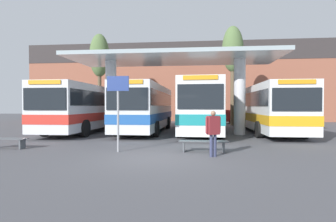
{
  "coord_description": "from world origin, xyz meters",
  "views": [
    {
      "loc": [
        1.43,
        -9.28,
        1.87
      ],
      "look_at": [
        0.0,
        4.45,
        1.6
      ],
      "focal_mm": 28.0,
      "sensor_mm": 36.0,
      "label": 1
    }
  ],
  "objects_px": {
    "transit_bus_far_right_bay": "(265,107)",
    "waiting_bench_near_pillar": "(7,141)",
    "transit_bus_center_bay": "(147,107)",
    "pedestrian_waiting": "(213,129)",
    "transit_bus_left_bay": "(87,107)",
    "poplar_tree_behind_left": "(99,57)",
    "parked_car_street": "(245,114)",
    "info_sign_platform": "(118,98)",
    "waiting_bench_far_platform": "(203,143)",
    "transit_bus_right_bay": "(202,106)",
    "poplar_tree_behind_right": "(233,51)"
  },
  "relations": [
    {
      "from": "transit_bus_left_bay",
      "to": "waiting_bench_near_pillar",
      "type": "distance_m",
      "value": 7.89
    },
    {
      "from": "transit_bus_left_bay",
      "to": "transit_bus_right_bay",
      "type": "relative_size",
      "value": 0.95
    },
    {
      "from": "transit_bus_far_right_bay",
      "to": "pedestrian_waiting",
      "type": "bearing_deg",
      "value": 65.92
    },
    {
      "from": "pedestrian_waiting",
      "to": "poplar_tree_behind_right",
      "type": "bearing_deg",
      "value": 52.85
    },
    {
      "from": "waiting_bench_far_platform",
      "to": "poplar_tree_behind_left",
      "type": "bearing_deg",
      "value": 123.68
    },
    {
      "from": "transit_bus_far_right_bay",
      "to": "transit_bus_center_bay",
      "type": "bearing_deg",
      "value": 4.08
    },
    {
      "from": "transit_bus_center_bay",
      "to": "transit_bus_left_bay",
      "type": "bearing_deg",
      "value": 5.35
    },
    {
      "from": "transit_bus_far_right_bay",
      "to": "pedestrian_waiting",
      "type": "relative_size",
      "value": 6.96
    },
    {
      "from": "transit_bus_center_bay",
      "to": "parked_car_street",
      "type": "distance_m",
      "value": 13.02
    },
    {
      "from": "waiting_bench_far_platform",
      "to": "pedestrian_waiting",
      "type": "bearing_deg",
      "value": -71.14
    },
    {
      "from": "pedestrian_waiting",
      "to": "transit_bus_center_bay",
      "type": "bearing_deg",
      "value": 87.97
    },
    {
      "from": "transit_bus_center_bay",
      "to": "waiting_bench_far_platform",
      "type": "bearing_deg",
      "value": 116.39
    },
    {
      "from": "transit_bus_left_bay",
      "to": "poplar_tree_behind_right",
      "type": "xyz_separation_m",
      "value": [
        11.36,
        7.04,
        5.23
      ]
    },
    {
      "from": "transit_bus_left_bay",
      "to": "transit_bus_right_bay",
      "type": "height_order",
      "value": "transit_bus_right_bay"
    },
    {
      "from": "transit_bus_far_right_bay",
      "to": "poplar_tree_behind_right",
      "type": "distance_m",
      "value": 8.21
    },
    {
      "from": "transit_bus_right_bay",
      "to": "waiting_bench_far_platform",
      "type": "bearing_deg",
      "value": 91.3
    },
    {
      "from": "waiting_bench_near_pillar",
      "to": "parked_car_street",
      "type": "relative_size",
      "value": 0.42
    },
    {
      "from": "waiting_bench_near_pillar",
      "to": "waiting_bench_far_platform",
      "type": "height_order",
      "value": "same"
    },
    {
      "from": "transit_bus_far_right_bay",
      "to": "info_sign_platform",
      "type": "bearing_deg",
      "value": 48.04
    },
    {
      "from": "pedestrian_waiting",
      "to": "poplar_tree_behind_left",
      "type": "distance_m",
      "value": 19.73
    },
    {
      "from": "transit_bus_center_bay",
      "to": "parked_car_street",
      "type": "xyz_separation_m",
      "value": [
        8.74,
        9.62,
        -0.78
      ]
    },
    {
      "from": "transit_bus_far_right_bay",
      "to": "waiting_bench_far_platform",
      "type": "xyz_separation_m",
      "value": [
        -4.64,
        -8.66,
        -1.43
      ]
    },
    {
      "from": "transit_bus_center_bay",
      "to": "waiting_bench_far_platform",
      "type": "xyz_separation_m",
      "value": [
        3.84,
        -8.07,
        -1.47
      ]
    },
    {
      "from": "waiting_bench_near_pillar",
      "to": "info_sign_platform",
      "type": "bearing_deg",
      "value": -3.34
    },
    {
      "from": "transit_bus_left_bay",
      "to": "waiting_bench_far_platform",
      "type": "bearing_deg",
      "value": 136.83
    },
    {
      "from": "transit_bus_left_bay",
      "to": "waiting_bench_near_pillar",
      "type": "bearing_deg",
      "value": 87.48
    },
    {
      "from": "info_sign_platform",
      "to": "poplar_tree_behind_right",
      "type": "bearing_deg",
      "value": 66.22
    },
    {
      "from": "transit_bus_right_bay",
      "to": "waiting_bench_near_pillar",
      "type": "xyz_separation_m",
      "value": [
        -8.67,
        -8.0,
        -1.55
      ]
    },
    {
      "from": "transit_bus_center_bay",
      "to": "transit_bus_right_bay",
      "type": "distance_m",
      "value": 3.96
    },
    {
      "from": "transit_bus_left_bay",
      "to": "poplar_tree_behind_left",
      "type": "bearing_deg",
      "value": -75.91
    },
    {
      "from": "transit_bus_right_bay",
      "to": "poplar_tree_behind_left",
      "type": "xyz_separation_m",
      "value": [
        -10.05,
        6.9,
        4.89
      ]
    },
    {
      "from": "poplar_tree_behind_left",
      "to": "pedestrian_waiting",
      "type": "bearing_deg",
      "value": -57.09
    },
    {
      "from": "transit_bus_left_bay",
      "to": "parked_car_street",
      "type": "xyz_separation_m",
      "value": [
        13.07,
        9.95,
        -0.78
      ]
    },
    {
      "from": "parked_car_street",
      "to": "pedestrian_waiting",
      "type": "bearing_deg",
      "value": -102.41
    },
    {
      "from": "transit_bus_right_bay",
      "to": "parked_car_street",
      "type": "distance_m",
      "value": 10.84
    },
    {
      "from": "transit_bus_center_bay",
      "to": "pedestrian_waiting",
      "type": "relative_size",
      "value": 6.19
    },
    {
      "from": "transit_bus_left_bay",
      "to": "poplar_tree_behind_right",
      "type": "distance_m",
      "value": 14.36
    },
    {
      "from": "transit_bus_left_bay",
      "to": "waiting_bench_near_pillar",
      "type": "height_order",
      "value": "transit_bus_left_bay"
    },
    {
      "from": "pedestrian_waiting",
      "to": "poplar_tree_behind_right",
      "type": "xyz_separation_m",
      "value": [
        2.87,
        15.73,
        6.02
      ]
    },
    {
      "from": "poplar_tree_behind_left",
      "to": "parked_car_street",
      "type": "bearing_deg",
      "value": 10.68
    },
    {
      "from": "pedestrian_waiting",
      "to": "poplar_tree_behind_right",
      "type": "height_order",
      "value": "poplar_tree_behind_right"
    },
    {
      "from": "transit_bus_far_right_bay",
      "to": "poplar_tree_behind_right",
      "type": "xyz_separation_m",
      "value": [
        -1.44,
        6.13,
        5.27
      ]
    },
    {
      "from": "info_sign_platform",
      "to": "poplar_tree_behind_left",
      "type": "bearing_deg",
      "value": 113.09
    },
    {
      "from": "transit_bus_left_bay",
      "to": "transit_bus_right_bay",
      "type": "bearing_deg",
      "value": -177.91
    },
    {
      "from": "transit_bus_far_right_bay",
      "to": "waiting_bench_near_pillar",
      "type": "distance_m",
      "value": 15.84
    },
    {
      "from": "transit_bus_center_bay",
      "to": "pedestrian_waiting",
      "type": "xyz_separation_m",
      "value": [
        4.16,
        -9.02,
        -0.79
      ]
    },
    {
      "from": "transit_bus_right_bay",
      "to": "waiting_bench_far_platform",
      "type": "relative_size",
      "value": 5.71
    },
    {
      "from": "waiting_bench_far_platform",
      "to": "info_sign_platform",
      "type": "xyz_separation_m",
      "value": [
        -3.45,
        -0.3,
        1.84
      ]
    },
    {
      "from": "info_sign_platform",
      "to": "transit_bus_center_bay",
      "type": "bearing_deg",
      "value": 92.65
    },
    {
      "from": "waiting_bench_far_platform",
      "to": "info_sign_platform",
      "type": "height_order",
      "value": "info_sign_platform"
    }
  ]
}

